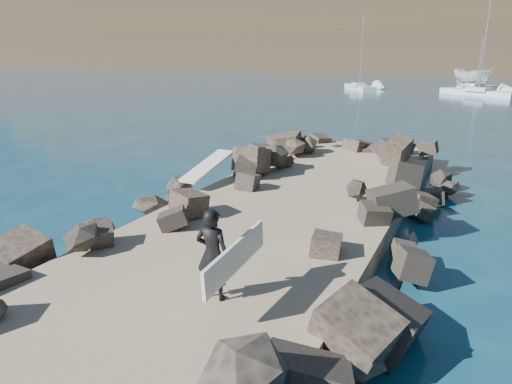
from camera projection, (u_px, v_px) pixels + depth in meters
ground at (272, 235)px, 12.42m from camera, size 800.00×800.00×0.00m
jetty at (237, 252)px, 10.62m from camera, size 6.00×26.00×0.60m
riprap_left at (151, 218)px, 12.21m from camera, size 2.60×22.00×1.00m
riprap_right at (367, 260)px, 9.77m from camera, size 2.60×22.00×1.00m
surfboard_resting at (208, 169)px, 15.16m from camera, size 0.66×2.51×0.08m
boat_imported at (472, 77)px, 65.57m from camera, size 6.60×6.49×2.60m
surfer_with_board at (216, 255)px, 7.82m from camera, size 0.81×2.07×1.67m
sailboat_c at (478, 93)px, 51.95m from camera, size 8.53×6.57×10.57m
sailboat_a at (359, 88)px, 59.27m from camera, size 5.60×7.46×9.28m
sailboat_b at (477, 88)px, 58.04m from camera, size 4.80×4.84×6.90m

